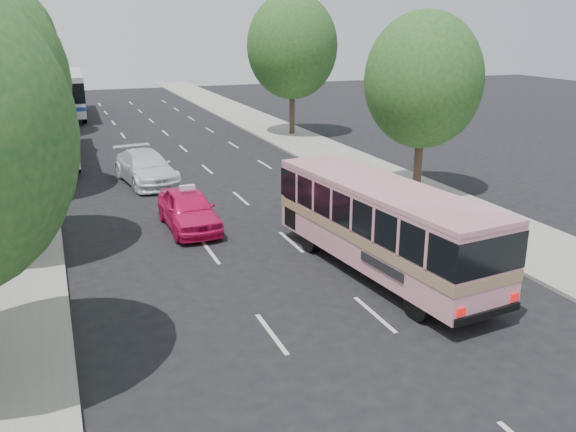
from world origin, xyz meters
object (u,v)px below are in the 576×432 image
pink_taxi (188,209)px  white_pickup (146,168)px  pink_bus (382,219)px  tour_coach_front (53,125)px  tour_coach_rear (66,90)px

pink_taxi → white_pickup: bearing=92.2°
pink_bus → white_pickup: 14.72m
pink_taxi → tour_coach_front: bearing=105.3°
pink_bus → white_pickup: size_ratio=1.73×
pink_bus → tour_coach_front: (-8.80, 21.16, 0.19)m
tour_coach_rear → pink_bus: bearing=-77.2°
pink_taxi → tour_coach_rear: bearing=94.3°
pink_bus → tour_coach_front: 22.92m
pink_taxi → tour_coach_rear: 32.24m
pink_bus → tour_coach_rear: tour_coach_rear is taller
pink_bus → tour_coach_front: size_ratio=0.83×
white_pickup → tour_coach_front: bearing=110.6°
pink_bus → pink_taxi: (-4.50, 6.39, -1.01)m
white_pickup → tour_coach_rear: (-2.52, 24.62, 1.39)m
pink_taxi → tour_coach_rear: size_ratio=0.36×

